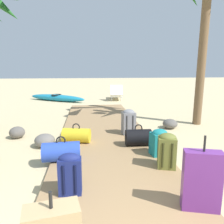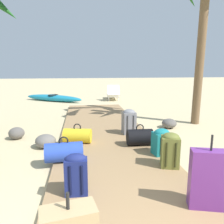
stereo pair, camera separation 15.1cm
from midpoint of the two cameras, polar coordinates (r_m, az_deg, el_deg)
ground_plane at (r=4.56m, az=-1.42°, el=-10.10°), size 60.00×60.00×0.00m
boardwalk at (r=5.36m, az=-2.48°, el=-6.33°), size 2.08×8.66×0.08m
duffel_bag_black at (r=4.68m, az=6.13°, el=-6.34°), size 0.53×0.34×0.45m
duffel_bag_blue at (r=3.98m, az=-13.17°, el=-9.87°), size 0.65×0.37×0.44m
suitcase_purple at (r=2.82m, az=21.83°, el=-15.62°), size 0.44×0.27×0.87m
backpack_olive at (r=3.74m, az=13.44°, el=-9.14°), size 0.34×0.32×0.57m
duffel_bag_yellow at (r=4.87m, az=-9.64°, el=-5.91°), size 0.63×0.42×0.42m
backpack_navy at (r=2.96m, az=-10.60°, el=-15.02°), size 0.29×0.21×0.54m
backpack_grey at (r=5.40m, az=3.52°, el=-2.28°), size 0.32×0.29×0.60m
backpack_teal at (r=4.23m, az=11.46°, el=-7.22°), size 0.33×0.31×0.49m
lounge_chair at (r=11.59m, az=-0.12°, el=4.75°), size 0.73×1.59×0.78m
kayak at (r=11.48m, az=-15.06°, el=3.47°), size 3.03×2.14×0.33m
rock_left_near at (r=4.98m, az=-17.37°, el=-7.06°), size 0.56×0.57×0.28m
rock_left_far at (r=5.78m, az=-23.79°, el=-4.95°), size 0.49×0.48×0.28m
rock_right_mid at (r=6.42m, az=13.68°, el=-2.83°), size 0.56×0.58×0.26m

